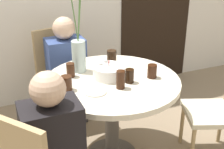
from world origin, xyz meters
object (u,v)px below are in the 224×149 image
Objects in this scene: person_boy at (67,75)px; drink_glass_0 at (71,70)px; drink_glass_1 at (66,83)px; drink_glass_3 at (130,76)px; drink_glass_5 at (121,79)px; chair_near_front at (222,103)px; drink_glass_4 at (112,58)px; side_plate at (95,92)px; chair_left_flank at (59,69)px; flower_vase at (79,48)px; birthday_cake at (109,72)px; drink_glass_2 at (152,71)px.

drink_glass_0 is at bearing -100.34° from person_boy.
drink_glass_1 is 0.46m from drink_glass_3.
drink_glass_5 is at bearing -49.91° from drink_glass_0.
chair_near_front is 0.95m from drink_glass_4.
drink_glass_1 reaches higher than side_plate.
chair_left_flank is at bearing 108.55° from drink_glass_3.
chair_near_front is 7.02× the size of drink_glass_4.
chair_left_flank is 1.00× the size of chair_near_front.
side_plate is at bearing -92.00° from flower_vase.
chair_left_flank is at bearing 104.62° from birthday_cake.
chair_left_flank is at bearing 119.21° from drink_glass_4.
drink_glass_3 is (-0.71, 0.22, 0.27)m from chair_near_front.
flower_vase is at bearing 127.86° from drink_glass_3.
drink_glass_5 is (0.36, -0.12, 0.01)m from drink_glass_1.
person_boy reaches higher than drink_glass_5.
side_plate is at bearing -90.79° from person_boy.
chair_near_front is 5.50× the size of side_plate.
birthday_cake is 0.29m from drink_glass_0.
drink_glass_2 is at bearing -35.93° from flower_vase.
drink_glass_0 is at bearing -165.88° from drink_glass_4.
flower_vase is 7.47× the size of drink_glass_2.
drink_glass_1 is at bearing 147.53° from side_plate.
drink_glass_3 is at bearing 31.51° from drink_glass_5.
drink_glass_4 is (0.28, 0.01, -0.13)m from flower_vase.
chair_left_flank is 1.01m from side_plate.
drink_glass_3 is at bearing -176.48° from drink_glass_2.
drink_glass_2 is at bearing -58.65° from person_boy.
person_boy reaches higher than birthday_cake.
person_boy is at bearing 79.66° from drink_glass_0.
side_plate is 0.29m from drink_glass_3.
drink_glass_5 is at bearing -2.95° from side_plate.
flower_vase is at bearing 128.13° from birthday_cake.
person_boy reaches higher than chair_left_flank.
drink_glass_3 is at bearing -52.14° from flower_vase.
drink_glass_0 is at bearing 130.09° from drink_glass_5.
person_boy reaches higher than side_plate.
chair_left_flank is 0.85× the size of person_boy.
chair_near_front reaches higher than drink_glass_0.
flower_vase is 7.29× the size of drink_glass_1.
flower_vase reaches higher than chair_near_front.
drink_glass_0 is 0.45m from drink_glass_3.
drink_glass_4 is at bearing 75.85° from drink_glass_5.
birthday_cake is 1.92× the size of drink_glass_4.
chair_left_flank is 8.56× the size of drink_glass_3.
drink_glass_1 is at bearing -113.15° from drink_glass_0.
chair_near_front is 8.68× the size of drink_glass_2.
drink_glass_1 reaches higher than drink_glass_2.
flower_vase is 0.60m from person_boy.
chair_left_flank is 0.93m from drink_glass_1.
flower_vase is at bearing 88.00° from side_plate.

